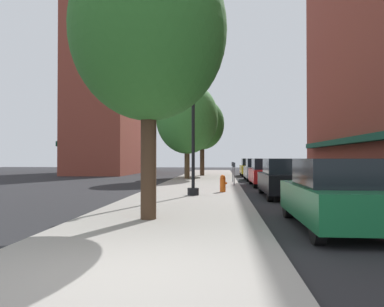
{
  "coord_description": "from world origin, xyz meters",
  "views": [
    {
      "loc": [
        1.39,
        -4.81,
        1.66
      ],
      "look_at": [
        -0.5,
        17.75,
        1.97
      ],
      "focal_mm": 34.08,
      "sensor_mm": 36.0,
      "label": 1
    }
  ],
  "objects_px": {
    "fire_hydrant": "(223,183)",
    "car_black": "(284,178)",
    "parking_meter_near": "(234,171)",
    "tree_near": "(187,118)",
    "parking_meter_far": "(233,170)",
    "car_green": "(334,195)",
    "tree_far": "(202,124)",
    "tree_mid": "(149,32)",
    "car_yellow": "(250,168)",
    "car_red": "(266,173)",
    "lamppost": "(193,122)",
    "car_silver": "(257,170)"
  },
  "relations": [
    {
      "from": "parking_meter_far",
      "to": "car_black",
      "type": "distance_m",
      "value": 8.08
    },
    {
      "from": "fire_hydrant",
      "to": "parking_meter_far",
      "type": "relative_size",
      "value": 0.6
    },
    {
      "from": "car_green",
      "to": "parking_meter_near",
      "type": "bearing_deg",
      "value": 97.07
    },
    {
      "from": "parking_meter_far",
      "to": "car_green",
      "type": "height_order",
      "value": "car_green"
    },
    {
      "from": "fire_hydrant",
      "to": "car_yellow",
      "type": "height_order",
      "value": "car_yellow"
    },
    {
      "from": "parking_meter_far",
      "to": "tree_mid",
      "type": "distance_m",
      "value": 15.22
    },
    {
      "from": "car_black",
      "to": "car_green",
      "type": "bearing_deg",
      "value": -89.07
    },
    {
      "from": "car_black",
      "to": "parking_meter_far",
      "type": "bearing_deg",
      "value": 104.9
    },
    {
      "from": "parking_meter_far",
      "to": "parking_meter_near",
      "type": "bearing_deg",
      "value": -90.0
    },
    {
      "from": "fire_hydrant",
      "to": "car_black",
      "type": "relative_size",
      "value": 0.18
    },
    {
      "from": "parking_meter_near",
      "to": "car_red",
      "type": "xyz_separation_m",
      "value": [
        1.95,
        1.3,
        -0.14
      ]
    },
    {
      "from": "car_yellow",
      "to": "car_red",
      "type": "bearing_deg",
      "value": -90.7
    },
    {
      "from": "fire_hydrant",
      "to": "car_silver",
      "type": "bearing_deg",
      "value": 76.65
    },
    {
      "from": "lamppost",
      "to": "tree_far",
      "type": "relative_size",
      "value": 0.85
    },
    {
      "from": "lamppost",
      "to": "tree_far",
      "type": "distance_m",
      "value": 17.84
    },
    {
      "from": "parking_meter_far",
      "to": "car_black",
      "type": "bearing_deg",
      "value": -76.04
    },
    {
      "from": "parking_meter_near",
      "to": "parking_meter_far",
      "type": "distance_m",
      "value": 2.79
    },
    {
      "from": "fire_hydrant",
      "to": "car_black",
      "type": "xyz_separation_m",
      "value": [
        2.59,
        -1.09,
        0.29
      ]
    },
    {
      "from": "parking_meter_near",
      "to": "tree_near",
      "type": "distance_m",
      "value": 8.65
    },
    {
      "from": "car_black",
      "to": "tree_far",
      "type": "bearing_deg",
      "value": 105.4
    },
    {
      "from": "parking_meter_near",
      "to": "tree_mid",
      "type": "height_order",
      "value": "tree_mid"
    },
    {
      "from": "tree_mid",
      "to": "fire_hydrant",
      "type": "bearing_deg",
      "value": 76.13
    },
    {
      "from": "lamppost",
      "to": "parking_meter_near",
      "type": "bearing_deg",
      "value": 71.3
    },
    {
      "from": "tree_far",
      "to": "car_yellow",
      "type": "distance_m",
      "value": 6.17
    },
    {
      "from": "car_black",
      "to": "car_silver",
      "type": "distance_m",
      "value": 12.01
    },
    {
      "from": "parking_meter_far",
      "to": "car_green",
      "type": "xyz_separation_m",
      "value": [
        1.95,
        -14.88,
        -0.14
      ]
    },
    {
      "from": "car_yellow",
      "to": "car_silver",
      "type": "bearing_deg",
      "value": -90.7
    },
    {
      "from": "tree_mid",
      "to": "car_yellow",
      "type": "distance_m",
      "value": 26.18
    },
    {
      "from": "tree_far",
      "to": "car_green",
      "type": "relative_size",
      "value": 1.62
    },
    {
      "from": "tree_mid",
      "to": "tree_near",
      "type": "bearing_deg",
      "value": 92.53
    },
    {
      "from": "tree_far",
      "to": "car_silver",
      "type": "distance_m",
      "value": 7.91
    },
    {
      "from": "tree_far",
      "to": "car_red",
      "type": "relative_size",
      "value": 1.62
    },
    {
      "from": "tree_far",
      "to": "parking_meter_far",
      "type": "bearing_deg",
      "value": -75.12
    },
    {
      "from": "fire_hydrant",
      "to": "parking_meter_far",
      "type": "distance_m",
      "value": 6.8
    },
    {
      "from": "car_silver",
      "to": "car_yellow",
      "type": "distance_m",
      "value": 6.82
    },
    {
      "from": "parking_meter_near",
      "to": "car_green",
      "type": "bearing_deg",
      "value": -80.83
    },
    {
      "from": "fire_hydrant",
      "to": "parking_meter_near",
      "type": "xyz_separation_m",
      "value": [
        0.64,
        3.96,
        0.43
      ]
    },
    {
      "from": "parking_meter_far",
      "to": "tree_mid",
      "type": "xyz_separation_m",
      "value": [
        -2.55,
        -14.47,
        3.97
      ]
    },
    {
      "from": "car_black",
      "to": "car_red",
      "type": "bearing_deg",
      "value": 90.93
    },
    {
      "from": "parking_meter_near",
      "to": "car_yellow",
      "type": "distance_m",
      "value": 13.92
    },
    {
      "from": "tree_far",
      "to": "car_black",
      "type": "bearing_deg",
      "value": -75.54
    },
    {
      "from": "lamppost",
      "to": "car_black",
      "type": "bearing_deg",
      "value": 7.9
    },
    {
      "from": "car_black",
      "to": "car_yellow",
      "type": "bearing_deg",
      "value": 90.93
    },
    {
      "from": "car_silver",
      "to": "car_yellow",
      "type": "height_order",
      "value": "same"
    },
    {
      "from": "fire_hydrant",
      "to": "car_green",
      "type": "xyz_separation_m",
      "value": [
        2.59,
        -8.12,
        0.29
      ]
    },
    {
      "from": "parking_meter_far",
      "to": "car_black",
      "type": "xyz_separation_m",
      "value": [
        1.95,
        -7.84,
        -0.14
      ]
    },
    {
      "from": "parking_meter_far",
      "to": "car_green",
      "type": "relative_size",
      "value": 0.3
    },
    {
      "from": "parking_meter_near",
      "to": "tree_mid",
      "type": "xyz_separation_m",
      "value": [
        -2.55,
        -11.67,
        3.97
      ]
    },
    {
      "from": "car_red",
      "to": "car_yellow",
      "type": "distance_m",
      "value": 12.49
    },
    {
      "from": "car_silver",
      "to": "car_black",
      "type": "bearing_deg",
      "value": -91.54
    }
  ]
}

